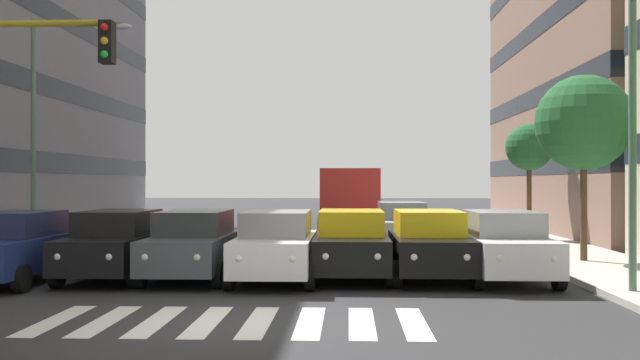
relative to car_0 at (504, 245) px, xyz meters
name	(u,v)px	position (x,y,z in m)	size (l,w,h in m)	color
ground_plane	(233,322)	(5.85, 5.23, -0.89)	(180.00, 180.00, 0.00)	#2D2D30
crosswalk_markings	(233,322)	(5.85, 5.23, -0.88)	(6.75, 2.80, 0.01)	silver
car_0	(504,245)	(0.00, 0.00, 0.00)	(2.02, 4.44, 1.72)	silver
car_1	(429,244)	(1.81, -0.22, 0.00)	(2.02, 4.44, 1.72)	black
car_2	(351,244)	(3.76, -0.27, 0.00)	(2.02, 4.44, 1.72)	black
car_3	(276,245)	(5.60, 0.30, 0.00)	(2.02, 4.44, 1.72)	silver
car_4	(194,244)	(7.70, 0.05, 0.00)	(2.02, 4.44, 1.72)	#474C51
car_5	(117,244)	(9.65, 0.05, 0.00)	(2.02, 4.44, 1.72)	black
car_6	(14,246)	(11.92, 0.81, 0.00)	(2.02, 4.44, 1.72)	navy
car_row2_0	(401,226)	(1.95, -7.49, 0.00)	(2.02, 4.44, 1.72)	#B2B7BC
bus_behind_traffic	(350,194)	(3.76, -16.47, 0.97)	(2.78, 10.50, 3.00)	red
street_lamp_left	(608,75)	(-1.65, 2.40, 3.83)	(3.20, 0.28, 7.46)	#4C6B56
street_lamp_right	(50,110)	(13.33, -4.44, 3.84)	(3.26, 0.28, 7.46)	#4C6B56
street_tree_1	(584,123)	(-3.04, -3.29, 3.28)	(2.79, 2.79, 5.42)	#513823
street_tree_2	(529,148)	(-3.50, -11.23, 2.92)	(1.89, 1.89, 4.64)	#513823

